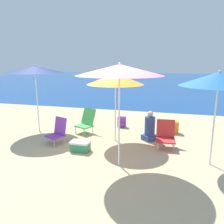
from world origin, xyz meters
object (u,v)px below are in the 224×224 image
(beach_chair_red, at_px, (166,134))
(beach_chair_purple, at_px, (58,131))
(beach_umbrella_pink, at_px, (119,70))
(cooler_box, at_px, (80,146))
(beach_umbrella_orange, at_px, (115,79))
(beach_umbrella_blue, at_px, (219,79))
(backpack_orange, at_px, (173,127))
(backpack_purple, at_px, (122,122))
(beach_umbrella_navy, at_px, (35,69))
(person_seated_near, at_px, (150,128))
(beach_chair_green, at_px, (86,121))

(beach_chair_red, xyz_separation_m, beach_chair_purple, (-3.00, -0.53, 0.01))
(beach_umbrella_pink, relative_size, cooler_box, 4.62)
(beach_umbrella_orange, xyz_separation_m, beach_chair_red, (1.46, -0.13, -1.47))
(beach_umbrella_blue, xyz_separation_m, backpack_orange, (-0.82, 2.15, -1.75))
(backpack_orange, xyz_separation_m, cooler_box, (-2.37, -2.21, -0.06))
(backpack_purple, xyz_separation_m, cooler_box, (-0.56, -2.45, -0.05))
(beach_chair_purple, bearing_deg, backpack_orange, 52.51)
(beach_umbrella_pink, bearing_deg, backpack_purple, 101.55)
(backpack_purple, bearing_deg, beach_umbrella_blue, -42.39)
(beach_umbrella_orange, distance_m, beach_chair_red, 2.08)
(beach_chair_red, distance_m, backpack_purple, 2.22)
(beach_umbrella_pink, distance_m, backpack_purple, 3.62)
(beach_umbrella_navy, bearing_deg, beach_umbrella_pink, -29.24)
(beach_umbrella_orange, bearing_deg, backpack_orange, 35.06)
(beach_umbrella_navy, xyz_separation_m, person_seated_near, (3.74, 0.06, -1.70))
(cooler_box, bearing_deg, beach_chair_green, 105.66)
(beach_umbrella_blue, relative_size, beach_umbrella_pink, 0.93)
(beach_chair_green, xyz_separation_m, person_seated_near, (2.10, -0.19, -0.03))
(backpack_orange, bearing_deg, beach_chair_red, -99.39)
(cooler_box, bearing_deg, beach_chair_purple, 156.03)
(backpack_purple, bearing_deg, person_seated_near, -45.30)
(beach_umbrella_navy, relative_size, person_seated_near, 2.48)
(beach_umbrella_blue, bearing_deg, cooler_box, -178.78)
(beach_umbrella_blue, bearing_deg, beach_umbrella_orange, 158.79)
(beach_umbrella_orange, bearing_deg, beach_umbrella_navy, 175.06)
(beach_umbrella_navy, xyz_separation_m, beach_umbrella_pink, (3.24, -1.82, 0.06))
(beach_umbrella_orange, height_order, cooler_box, beach_umbrella_orange)
(person_seated_near, height_order, cooler_box, person_seated_near)
(beach_umbrella_pink, bearing_deg, beach_umbrella_navy, 150.76)
(beach_chair_green, bearing_deg, backpack_purple, 66.56)
(beach_umbrella_orange, relative_size, person_seated_near, 2.26)
(backpack_purple, bearing_deg, beach_umbrella_pink, -78.45)
(beach_umbrella_pink, relative_size, beach_chair_red, 3.10)
(beach_chair_red, height_order, beach_chair_green, beach_chair_green)
(cooler_box, bearing_deg, beach_umbrella_orange, 56.51)
(beach_umbrella_blue, distance_m, beach_chair_green, 4.19)
(beach_chair_purple, bearing_deg, beach_chair_red, 32.78)
(beach_umbrella_orange, bearing_deg, cooler_box, -123.49)
(beach_umbrella_pink, distance_m, backpack_orange, 3.57)
(beach_umbrella_navy, distance_m, backpack_purple, 3.44)
(backpack_orange, bearing_deg, person_seated_near, -128.17)
(beach_chair_red, relative_size, beach_chair_green, 0.93)
(beach_umbrella_navy, distance_m, beach_chair_green, 2.35)
(beach_umbrella_pink, distance_m, beach_chair_red, 2.49)
(beach_umbrella_orange, relative_size, beach_chair_purple, 2.73)
(beach_umbrella_orange, distance_m, cooler_box, 2.10)
(backpack_purple, height_order, cooler_box, backpack_purple)
(beach_umbrella_navy, xyz_separation_m, beach_chair_purple, (1.22, -0.90, -1.70))
(beach_umbrella_blue, relative_size, beach_chair_purple, 2.87)
(beach_umbrella_blue, height_order, backpack_purple, beach_umbrella_blue)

